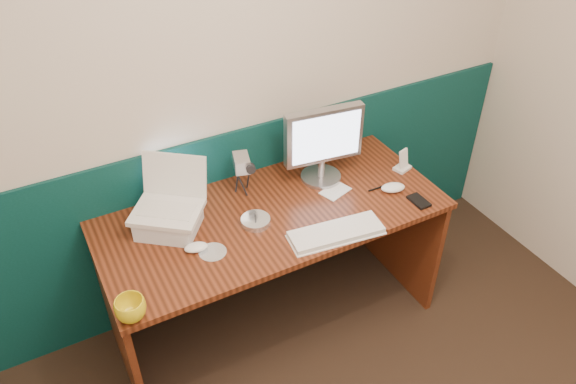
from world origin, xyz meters
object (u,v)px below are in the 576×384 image
desk (274,270)px  monitor (322,145)px  laptop (164,192)px  keyboard (336,233)px  camcorder (242,174)px  mug (131,309)px

desk → monitor: 0.67m
laptop → monitor: bearing=39.2°
keyboard → camcorder: camcorder is taller
monitor → camcorder: monitor is taller
monitor → camcorder: bearing=175.2°
desk → camcorder: (-0.05, 0.21, 0.48)m
desk → monitor: monitor is taller
camcorder → keyboard: bearing=-48.9°
monitor → keyboard: size_ratio=0.93×
monitor → desk: bearing=-151.6°
keyboard → mug: (-0.91, -0.03, 0.03)m
keyboard → mug: size_ratio=3.54×
laptop → keyboard: bearing=6.7°
desk → mug: 0.90m
monitor → mug: bearing=-150.8°
monitor → keyboard: bearing=-104.6°
keyboard → camcorder: (-0.23, 0.48, 0.09)m
laptop → monitor: 0.79m
monitor → mug: monitor is taller
keyboard → laptop: bearing=156.0°
keyboard → mug: mug is taller
desk → keyboard: 0.50m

